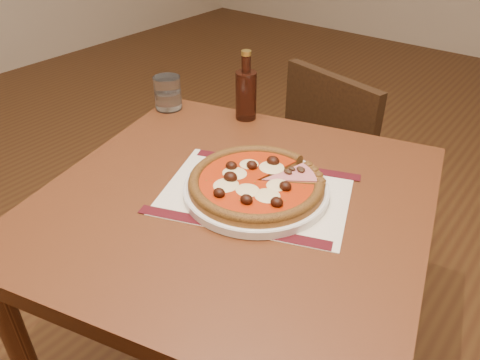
# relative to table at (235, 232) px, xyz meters

# --- Properties ---
(table) EXTENTS (0.97, 0.97, 0.75)m
(table) POSITION_rel_table_xyz_m (0.00, 0.00, 0.00)
(table) COLOR #5E2F16
(table) RESTS_ON ground
(chair_far) EXTENTS (0.46, 0.46, 0.80)m
(chair_far) POSITION_rel_table_xyz_m (-0.09, 0.73, -0.19)
(chair_far) COLOR black
(chair_far) RESTS_ON ground
(placemat) EXTENTS (0.47, 0.40, 0.00)m
(placemat) POSITION_rel_table_xyz_m (0.03, 0.04, 0.10)
(placemat) COLOR silver
(placemat) RESTS_ON table
(plate) EXTENTS (0.31, 0.31, 0.02)m
(plate) POSITION_rel_table_xyz_m (0.03, 0.04, 0.11)
(plate) COLOR white
(plate) RESTS_ON placemat
(pizza) EXTENTS (0.29, 0.29, 0.04)m
(pizza) POSITION_rel_table_xyz_m (0.03, 0.03, 0.13)
(pizza) COLOR olive
(pizza) RESTS_ON plate
(ham_slice) EXTENTS (0.11, 0.13, 0.02)m
(ham_slice) POSITION_rel_table_xyz_m (0.09, 0.11, 0.13)
(ham_slice) COLOR olive
(ham_slice) RESTS_ON plate
(water_glass) EXTENTS (0.10, 0.10, 0.10)m
(water_glass) POSITION_rel_table_xyz_m (-0.43, 0.23, 0.15)
(water_glass) COLOR white
(water_glass) RESTS_ON table
(bottle) EXTENTS (0.06, 0.06, 0.19)m
(bottle) POSITION_rel_table_xyz_m (-0.21, 0.32, 0.18)
(bottle) COLOR #37160D
(bottle) RESTS_ON table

